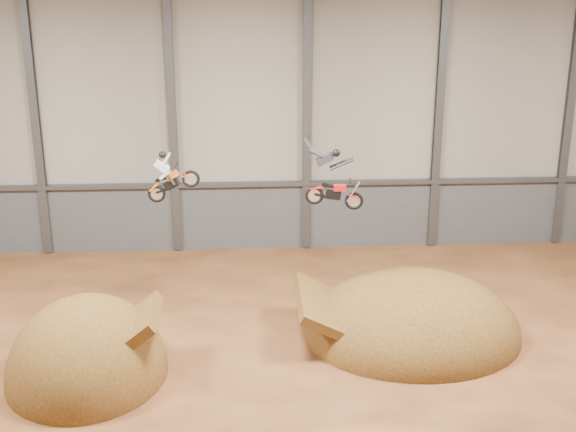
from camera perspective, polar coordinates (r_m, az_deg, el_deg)
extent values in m
plane|color=#512B15|center=(28.92, -3.25, -13.20)|extent=(40.00, 40.00, 0.00)
cube|color=#9D978B|center=(40.30, -3.45, 7.06)|extent=(40.00, 0.10, 14.00)
cube|color=#4E5055|center=(41.64, -3.31, -0.04)|extent=(39.80, 0.18, 3.50)
cube|color=#47494F|center=(40.93, -3.36, 2.27)|extent=(39.80, 0.35, 0.20)
cube|color=#47494F|center=(41.40, -17.52, 6.53)|extent=(0.40, 0.36, 13.90)
cube|color=#47494F|center=(40.27, -8.24, 6.89)|extent=(0.40, 0.36, 13.90)
cube|color=#47494F|center=(40.22, 1.33, 7.07)|extent=(0.40, 0.36, 13.90)
cube|color=#47494F|center=(41.27, 10.67, 7.06)|extent=(0.40, 0.36, 13.90)
cube|color=#47494F|center=(43.33, 19.34, 6.88)|extent=(0.40, 0.36, 13.90)
ellipsoid|color=#432A10|center=(31.49, -14.01, -10.87)|extent=(5.95, 6.86, 5.95)
ellipsoid|color=#432A10|center=(33.76, 8.80, -8.32)|extent=(8.88, 7.85, 5.12)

